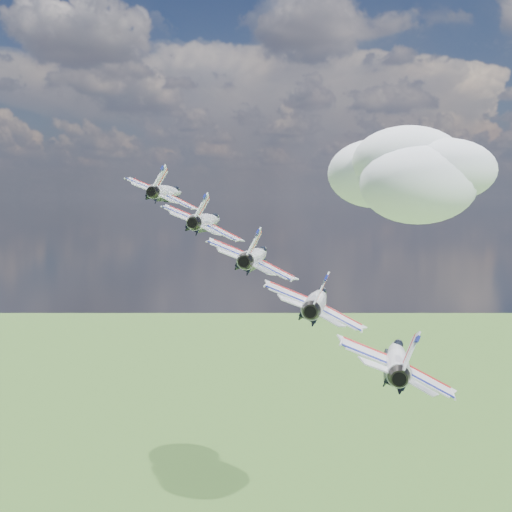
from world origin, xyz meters
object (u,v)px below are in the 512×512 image
(jet_1, at_px, (207,221))
(jet_4, at_px, (397,358))
(jet_3, at_px, (317,300))
(jet_2, at_px, (256,256))
(jet_0, at_px, (168,192))

(jet_1, distance_m, jet_4, 35.12)
(jet_3, distance_m, jet_4, 11.71)
(jet_2, bearing_deg, jet_1, 132.43)
(jet_1, distance_m, jet_2, 11.71)
(jet_1, relative_size, jet_4, 1.00)
(jet_0, distance_m, jet_4, 46.83)
(jet_1, bearing_deg, jet_0, 132.43)
(jet_2, relative_size, jet_4, 1.00)
(jet_1, xyz_separation_m, jet_2, (8.46, -7.25, -3.59))
(jet_4, bearing_deg, jet_3, 132.43)
(jet_1, relative_size, jet_2, 1.00)
(jet_4, bearing_deg, jet_2, 132.43)
(jet_3, bearing_deg, jet_2, 132.43)
(jet_1, xyz_separation_m, jet_3, (16.92, -14.50, -7.18))
(jet_0, height_order, jet_4, jet_0)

